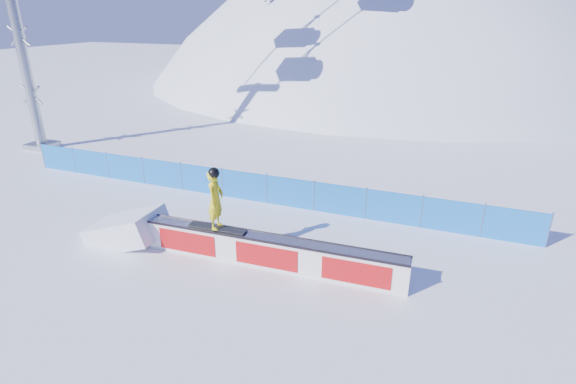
% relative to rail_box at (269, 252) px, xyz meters
% --- Properties ---
extents(ground, '(160.00, 160.00, 0.00)m').
position_rel_rail_box_xyz_m(ground, '(-3.04, -0.13, -0.49)').
color(ground, white).
rests_on(ground, ground).
extents(snow_hill, '(64.00, 64.00, 64.00)m').
position_rel_rail_box_xyz_m(snow_hill, '(-3.04, 41.87, -18.49)').
color(snow_hill, white).
rests_on(snow_hill, ground).
extents(safety_fence, '(22.05, 0.05, 1.30)m').
position_rel_rail_box_xyz_m(safety_fence, '(-3.04, 4.37, 0.11)').
color(safety_fence, blue).
rests_on(safety_fence, ground).
extents(rail_box, '(8.26, 0.88, 0.99)m').
position_rel_rail_box_xyz_m(rail_box, '(0.00, 0.00, 0.00)').
color(rail_box, white).
rests_on(rail_box, ground).
extents(snow_ramp, '(2.65, 1.72, 1.62)m').
position_rel_rail_box_xyz_m(snow_ramp, '(-5.15, -0.19, -0.49)').
color(snow_ramp, white).
rests_on(snow_ramp, ground).
extents(snowboarder, '(1.91, 0.71, 1.98)m').
position_rel_rail_box_xyz_m(snowboarder, '(-1.72, -0.06, 1.48)').
color(snowboarder, black).
rests_on(snowboarder, rail_box).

